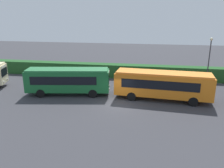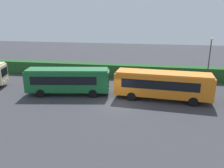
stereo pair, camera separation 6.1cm
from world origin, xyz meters
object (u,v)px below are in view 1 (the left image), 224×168
Objects in this scene: bus_orange at (163,84)px; lamppost at (209,57)px; bus_green at (68,80)px; person_center at (168,81)px.

bus_orange is 1.69× the size of lamppost.
bus_green is at bearing -175.09° from bus_orange.
lamppost is at bearing -80.29° from person_center.
lamppost is (6.09, 6.55, 2.07)m from bus_orange.
person_center is at bearing 81.54° from bus_orange.
bus_green is 10.94m from bus_orange.
bus_orange is at bearing 150.84° from person_center.
person_center is 6.46m from lamppost.
bus_green is 1.57× the size of lamppost.
bus_green is 12.56m from person_center.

